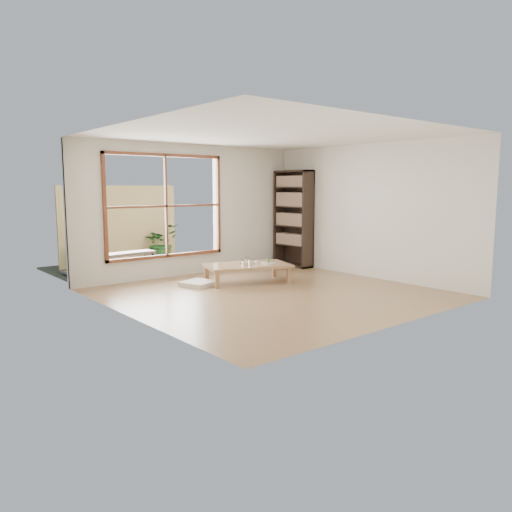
{
  "coord_description": "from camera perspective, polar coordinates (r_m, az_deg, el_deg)",
  "views": [
    {
      "loc": [
        -5.37,
        -6.18,
        1.77
      ],
      "look_at": [
        0.18,
        0.61,
        0.55
      ],
      "focal_mm": 35.0,
      "sensor_mm": 36.0,
      "label": 1
    }
  ],
  "objects": [
    {
      "name": "low_table",
      "position": [
        9.31,
        -1.0,
        -1.19
      ],
      "size": [
        1.74,
        1.32,
        0.34
      ],
      "rotation": [
        0.0,
        0.0,
        -0.33
      ],
      "color": "#99784A",
      "rests_on": "ground"
    },
    {
      "name": "bookshelf",
      "position": [
        11.17,
        4.29,
        4.28
      ],
      "size": [
        0.34,
        0.96,
        2.13
      ],
      "primitive_type": "cube",
      "color": "#30211A",
      "rests_on": "ground"
    },
    {
      "name": "garden_bench",
      "position": [
        10.57,
        -14.8,
        0.07
      ],
      "size": [
        1.32,
        0.49,
        0.41
      ],
      "rotation": [
        0.0,
        0.0,
        0.09
      ],
      "color": "#30211A",
      "rests_on": "deck"
    },
    {
      "name": "food_tray",
      "position": [
        9.38,
        1.3,
        -0.75
      ],
      "size": [
        0.3,
        0.24,
        0.09
      ],
      "rotation": [
        0.0,
        0.0,
        0.16
      ],
      "color": "white",
      "rests_on": "low_table"
    },
    {
      "name": "deck",
      "position": [
        10.99,
        -12.98,
        -1.55
      ],
      "size": [
        2.8,
        2.0,
        0.05
      ],
      "primitive_type": "cube",
      "color": "#322B24",
      "rests_on": "ground"
    },
    {
      "name": "floor_cushion",
      "position": [
        9.09,
        -6.56,
        -3.12
      ],
      "size": [
        0.66,
        0.66,
        0.08
      ],
      "primitive_type": "cube",
      "rotation": [
        0.0,
        0.0,
        0.29
      ],
      "color": "beige",
      "rests_on": "ground"
    },
    {
      "name": "glass_small",
      "position": [
        9.37,
        -1.75,
        -0.62
      ],
      "size": [
        0.07,
        0.07,
        0.08
      ],
      "primitive_type": "cylinder",
      "color": "silver",
      "rests_on": "low_table"
    },
    {
      "name": "garden_tree",
      "position": [
        11.78,
        -19.04,
        6.79
      ],
      "size": [
        1.04,
        0.85,
        2.22
      ],
      "color": "#4C3D2D",
      "rests_on": "ground"
    },
    {
      "name": "glass_tall",
      "position": [
        9.15,
        -1.03,
        -0.64
      ],
      "size": [
        0.08,
        0.08,
        0.15
      ],
      "primitive_type": "cylinder",
      "color": "silver",
      "rests_on": "low_table"
    },
    {
      "name": "glass_short",
      "position": [
        9.44,
        -1.03,
        -0.52
      ],
      "size": [
        0.08,
        0.08,
        0.1
      ],
      "primitive_type": "cylinder",
      "color": "silver",
      "rests_on": "low_table"
    },
    {
      "name": "shrub_right",
      "position": [
        11.94,
        -10.79,
        1.51
      ],
      "size": [
        0.97,
        0.91,
        0.88
      ],
      "primitive_type": "imported",
      "rotation": [
        0.0,
        0.0,
        0.33
      ],
      "color": "#265D22",
      "rests_on": "deck"
    },
    {
      "name": "glass_mid",
      "position": [
        9.34,
        -0.18,
        -0.63
      ],
      "size": [
        0.06,
        0.06,
        0.09
      ],
      "primitive_type": "cylinder",
      "color": "silver",
      "rests_on": "low_table"
    },
    {
      "name": "bamboo_fence",
      "position": [
        11.79,
        -15.28,
        3.4
      ],
      "size": [
        2.8,
        0.06,
        1.8
      ],
      "primitive_type": "cube",
      "color": "tan",
      "rests_on": "ground"
    },
    {
      "name": "shrub_left",
      "position": [
        11.13,
        -19.37,
        1.03
      ],
      "size": [
        0.67,
        0.6,
        1.0
      ],
      "primitive_type": "imported",
      "rotation": [
        0.0,
        0.0,
        -0.36
      ],
      "color": "#265D22",
      "rests_on": "deck"
    },
    {
      "name": "ground",
      "position": [
        8.38,
        1.7,
        -4.28
      ],
      "size": [
        5.0,
        5.0,
        0.0
      ],
      "primitive_type": "plane",
      "color": "olive",
      "rests_on": "ground"
    }
  ]
}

